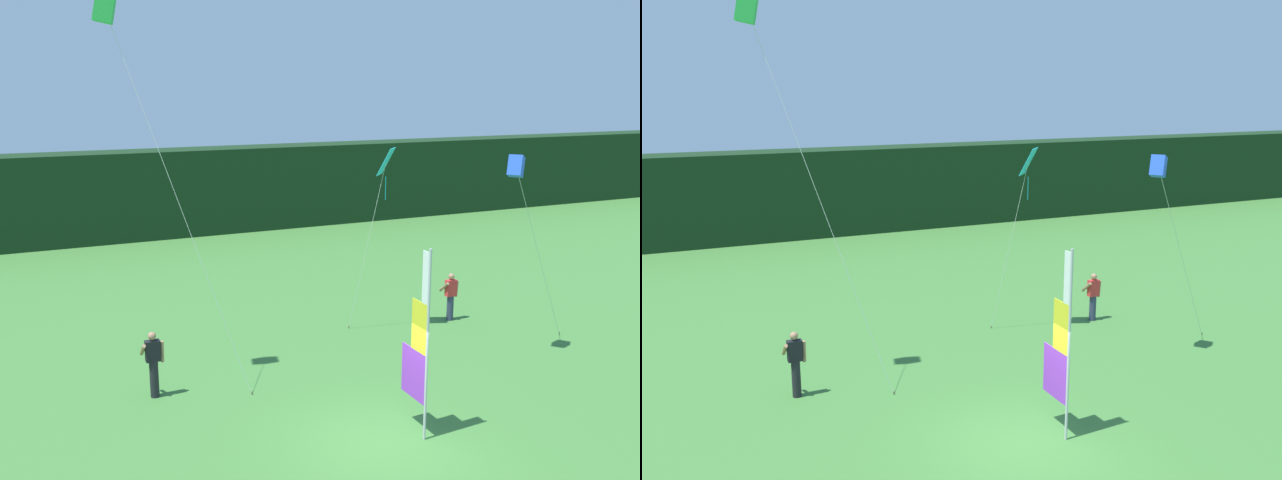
# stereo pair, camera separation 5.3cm
# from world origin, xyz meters

# --- Properties ---
(ground_plane) EXTENTS (120.00, 120.00, 0.00)m
(ground_plane) POSITION_xyz_m (0.00, 0.00, 0.00)
(ground_plane) COLOR #3D7533
(distant_treeline) EXTENTS (80.00, 2.40, 4.36)m
(distant_treeline) POSITION_xyz_m (0.00, 23.34, 2.18)
(distant_treeline) COLOR black
(distant_treeline) RESTS_ON ground
(banner_flag) EXTENTS (0.06, 1.03, 4.31)m
(banner_flag) POSITION_xyz_m (0.87, 0.07, 2.06)
(banner_flag) COLOR #B7B7BC
(banner_flag) RESTS_ON ground
(person_near_banner) EXTENTS (0.55, 0.48, 1.70)m
(person_near_banner) POSITION_xyz_m (-4.09, 4.37, 0.91)
(person_near_banner) COLOR black
(person_near_banner) RESTS_ON ground
(person_mid_field) EXTENTS (0.55, 0.48, 1.59)m
(person_mid_field) POSITION_xyz_m (5.96, 6.22, 0.85)
(person_mid_field) COLOR #2D334C
(person_mid_field) RESTS_ON ground
(kite_blue_box_0) EXTENTS (3.11, 1.14, 5.79)m
(kite_blue_box_0) POSITION_xyz_m (5.52, 2.84, 5.44)
(kite_blue_box_0) COLOR brown
(kite_blue_box_0) RESTS_ON ground
(kite_cyan_diamond_1) EXTENTS (1.24, 1.07, 5.76)m
(kite_cyan_diamond_1) POSITION_xyz_m (3.38, 6.21, 5.14)
(kite_cyan_diamond_1) COLOR brown
(kite_cyan_diamond_1) RESTS_ON ground
(kite_green_box_3) EXTENTS (3.10, 1.95, 9.66)m
(kite_green_box_3) POSITION_xyz_m (-4.59, 5.14, 9.25)
(kite_green_box_3) COLOR brown
(kite_green_box_3) RESTS_ON ground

